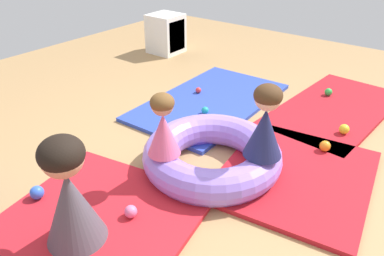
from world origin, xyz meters
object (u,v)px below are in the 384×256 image
play_ball_orange (325,146)px  play_ball_blue (37,192)px  play_ball_red (198,90)px  play_ball_green (328,92)px  storage_cube (167,34)px  inflatable_cushion (212,155)px  play_ball_pink (131,211)px  child_in_navy (265,122)px  play_ball_teal (205,110)px  play_ball_yellow (344,129)px  play_ball_pink_second (161,182)px  child_in_pink (163,125)px  adult_seated (69,193)px

play_ball_orange → play_ball_blue: size_ratio=0.95×
play_ball_red → play_ball_green: 1.45m
play_ball_orange → storage_cube: (1.31, 2.89, 0.19)m
inflatable_cushion → play_ball_pink: (-0.82, 0.08, -0.05)m
storage_cube → play_ball_red: bearing=-127.0°
child_in_navy → storage_cube: (2.01, 2.65, -0.26)m
play_ball_orange → storage_cube: bearing=65.7°
play_ball_teal → storage_cube: bearing=50.9°
inflatable_cushion → play_ball_teal: bearing=39.2°
play_ball_yellow → play_ball_blue: play_ball_blue is taller
child_in_navy → play_ball_green: size_ratio=6.60×
play_ball_yellow → play_ball_orange: bearing=175.1°
play_ball_pink_second → play_ball_yellow: bearing=-27.0°
child_in_pink → storage_cube: 3.20m
play_ball_blue → storage_cube: size_ratio=0.18×
play_ball_red → play_ball_pink_second: bearing=-152.6°
play_ball_orange → play_ball_yellow: bearing=-4.9°
play_ball_red → play_ball_pink_second: (-1.53, -0.79, 0.00)m
adult_seated → storage_cube: size_ratio=1.30×
inflatable_cushion → play_ball_orange: bearing=-40.4°
inflatable_cushion → adult_seated: (-1.15, 0.22, 0.26)m
adult_seated → play_ball_orange: adult_seated is taller
adult_seated → play_ball_pink_second: 0.77m
child_in_navy → play_ball_pink_second: bearing=-106.1°
play_ball_pink → child_in_pink: bearing=11.9°
storage_cube → play_ball_teal: bearing=-129.1°
play_ball_yellow → play_ball_green: 0.86m
child_in_pink → play_ball_yellow: child_in_pink is taller
play_ball_orange → child_in_navy: bearing=160.6°
play_ball_green → child_in_pink: bearing=169.0°
play_ball_teal → storage_cube: 2.17m
inflatable_cushion → storage_cube: bearing=47.4°
child_in_pink → play_ball_orange: 1.45m
play_ball_pink → play_ball_blue: bearing=112.1°
play_ball_teal → play_ball_blue: (-1.79, 0.17, 0.01)m
play_ball_red → play_ball_teal: 0.52m
storage_cube → play_ball_orange: bearing=-114.3°
inflatable_cushion → play_ball_orange: size_ratio=11.86×
play_ball_yellow → play_ball_blue: size_ratio=0.94×
adult_seated → play_ball_yellow: adult_seated is taller
play_ball_blue → play_ball_pink_second: (0.63, -0.61, -0.01)m
child_in_navy → play_ball_red: child_in_navy is taller
play_ball_orange → play_ball_yellow: size_ratio=1.01×
child_in_pink → play_ball_red: bearing=-113.3°
play_ball_red → play_ball_blue: play_ball_blue is taller
play_ball_pink → storage_cube: bearing=36.9°
play_ball_red → inflatable_cushion: bearing=-139.0°
play_ball_blue → play_ball_pink: bearing=-67.9°
storage_cube → child_in_pink: bearing=-139.5°
play_ball_pink → play_ball_pink_second: play_ball_pink is taller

